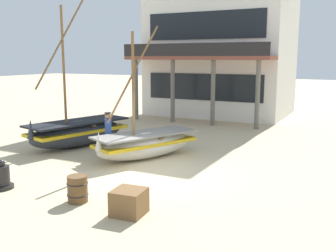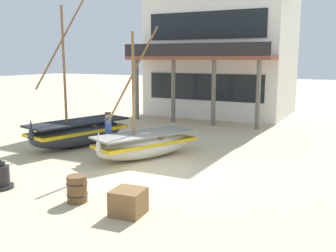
# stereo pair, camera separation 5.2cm
# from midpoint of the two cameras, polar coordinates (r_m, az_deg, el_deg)

# --- Properties ---
(ground_plane) EXTENTS (120.00, 120.00, 0.00)m
(ground_plane) POSITION_cam_midpoint_polar(r_m,az_deg,el_deg) (12.77, -2.17, -6.90)
(ground_plane) COLOR #CCB78E
(fishing_boat_near_left) EXTENTS (2.93, 4.25, 4.85)m
(fishing_boat_near_left) POSITION_cam_midpoint_polar(r_m,az_deg,el_deg) (14.56, -3.47, -2.62)
(fishing_boat_near_left) COLOR silver
(fishing_boat_near_left) RESTS_ON ground
(fishing_boat_centre_large) EXTENTS (2.67, 4.67, 6.40)m
(fishing_boat_centre_large) POSITION_cam_midpoint_polar(r_m,az_deg,el_deg) (16.87, -13.18, -0.86)
(fishing_boat_centre_large) COLOR #2D333D
(fishing_boat_centre_large) RESTS_ON ground
(fisherman_by_hull) EXTENTS (0.40, 0.42, 1.68)m
(fisherman_by_hull) POSITION_cam_midpoint_polar(r_m,az_deg,el_deg) (14.92, -8.83, -1.23)
(fisherman_by_hull) COLOR #33333D
(fisherman_by_hull) RESTS_ON ground
(capstan_winch) EXTENTS (0.64, 0.64, 0.86)m
(capstan_winch) POSITION_cam_midpoint_polar(r_m,az_deg,el_deg) (12.19, -23.27, -6.92)
(capstan_winch) COLOR black
(capstan_winch) RESTS_ON ground
(wooden_barrel) EXTENTS (0.56, 0.56, 0.70)m
(wooden_barrel) POSITION_cam_midpoint_polar(r_m,az_deg,el_deg) (10.49, -13.24, -8.95)
(wooden_barrel) COLOR brown
(wooden_barrel) RESTS_ON ground
(cargo_crate) EXTENTS (0.81, 0.81, 0.62)m
(cargo_crate) POSITION_cam_midpoint_polar(r_m,az_deg,el_deg) (9.51, -5.87, -11.02)
(cargo_crate) COLOR brown
(cargo_crate) RESTS_ON ground
(harbor_building_main) EXTENTS (8.94, 8.43, 11.05)m
(harbor_building_main) POSITION_cam_midpoint_polar(r_m,az_deg,el_deg) (26.39, 7.90, 13.84)
(harbor_building_main) COLOR white
(harbor_building_main) RESTS_ON ground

